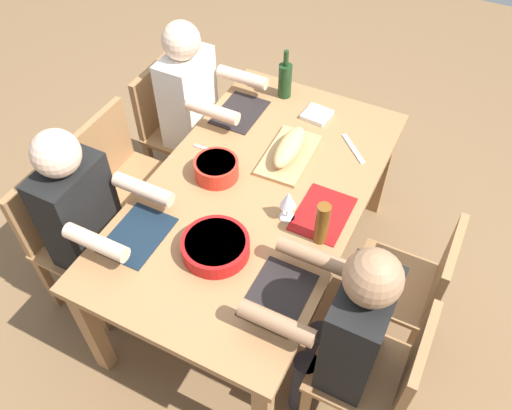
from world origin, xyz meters
TOP-DOWN VIEW (x-y plane):
  - ground_plane at (0.00, 0.00)m, footprint 8.00×8.00m
  - dining_table at (0.00, 0.00)m, footprint 1.77×1.01m
  - chair_far_right at (0.49, 0.83)m, footprint 0.40×0.40m
  - diner_far_right at (0.49, 0.64)m, footprint 0.41×0.53m
  - chair_near_center at (0.00, -0.83)m, footprint 0.40×0.40m
  - chair_far_center at (0.00, 0.83)m, footprint 0.40×0.40m
  - chair_near_left at (-0.49, -0.83)m, footprint 0.40×0.40m
  - diner_near_left at (-0.49, -0.64)m, footprint 0.41×0.53m
  - chair_near_right at (0.49, -0.83)m, footprint 0.40×0.40m
  - diner_near_right at (0.49, -0.64)m, footprint 0.41×0.53m
  - serving_bowl_salad at (0.41, 0.01)m, footprint 0.30×0.30m
  - serving_bowl_fruit at (-0.00, -0.22)m, footprint 0.22×0.22m
  - cutting_board at (-0.28, 0.04)m, footprint 0.41×0.23m
  - bread_loaf at (-0.28, 0.04)m, footprint 0.32×0.12m
  - wine_bottle at (-0.74, -0.19)m, footprint 0.08×0.08m
  - beer_bottle at (0.14, 0.39)m, footprint 0.06×0.06m
  - wine_glass at (0.09, 0.21)m, footprint 0.08×0.08m
  - placemat_far_right at (0.49, 0.35)m, footprint 0.32×0.23m
  - fork_near_center at (-0.14, -0.35)m, footprint 0.02×0.17m
  - placemat_far_center at (0.00, 0.35)m, footprint 0.32×0.23m
  - placemat_near_left at (-0.49, -0.35)m, footprint 0.32×0.23m
  - placemat_near_right at (0.49, -0.35)m, footprint 0.32×0.23m
  - carving_knife at (-0.48, 0.32)m, footprint 0.18×0.18m
  - napkin_stack at (-0.65, 0.05)m, footprint 0.15×0.15m

SIDE VIEW (x-z plane):
  - ground_plane at x=0.00m, z-range 0.00..0.00m
  - chair_far_right at x=0.49m, z-range 0.06..0.91m
  - chair_near_center at x=0.00m, z-range 0.06..0.91m
  - chair_far_center at x=0.00m, z-range 0.06..0.91m
  - chair_near_left at x=-0.49m, z-range 0.06..0.91m
  - chair_near_right at x=0.49m, z-range 0.06..0.91m
  - dining_table at x=0.00m, z-range 0.29..1.03m
  - diner_far_right at x=0.49m, z-range 0.10..1.30m
  - diner_near_left at x=-0.49m, z-range 0.10..1.30m
  - diner_near_right at x=0.49m, z-range 0.10..1.30m
  - placemat_far_right at x=0.49m, z-range 0.74..0.75m
  - placemat_far_center at x=0.00m, z-range 0.74..0.75m
  - placemat_near_left at x=-0.49m, z-range 0.74..0.75m
  - placemat_near_right at x=0.49m, z-range 0.74..0.75m
  - fork_near_center at x=-0.14m, z-range 0.74..0.75m
  - carving_knife at x=-0.48m, z-range 0.74..0.75m
  - cutting_board at x=-0.28m, z-range 0.74..0.76m
  - napkin_stack at x=-0.65m, z-range 0.74..0.76m
  - serving_bowl_salad at x=0.41m, z-range 0.75..0.82m
  - serving_bowl_fruit at x=0.00m, z-range 0.75..0.84m
  - bread_loaf at x=-0.28m, z-range 0.76..0.85m
  - wine_bottle at x=-0.74m, z-range 0.70..0.99m
  - beer_bottle at x=0.14m, z-range 0.74..0.96m
  - wine_glass at x=0.09m, z-range 0.77..0.94m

